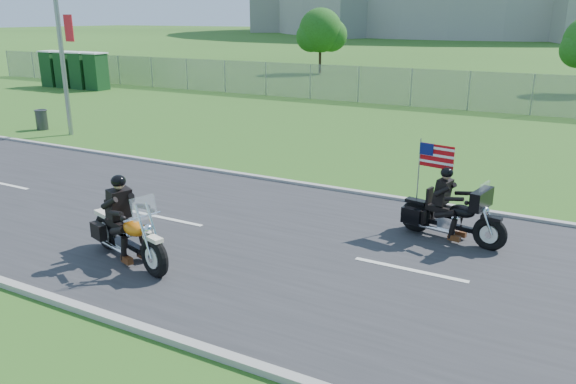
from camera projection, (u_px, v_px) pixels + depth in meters
The scene contains 13 objects.
ground at pixel (234, 235), 12.49m from camera, with size 420.00×420.00×0.00m, color #274A17.
road at pixel (234, 234), 12.49m from camera, with size 120.00×8.00×0.04m, color #28282B.
curb_north at pixel (314, 186), 15.88m from camera, with size 120.00×0.18×0.12m, color #9E9B93.
curb_south at pixel (95, 314), 9.08m from camera, with size 120.00×0.18×0.12m, color #9E9B93.
fence at pixel (359, 84), 31.24m from camera, with size 60.00×0.03×2.00m, color gray.
porta_toilet_a at pixel (97, 72), 36.40m from camera, with size 1.10×1.10×2.30m, color #123B18.
porta_toilet_b at pixel (81, 71), 37.03m from camera, with size 1.10×1.10×2.30m, color #123B18.
porta_toilet_c at pixel (66, 70), 37.67m from camera, with size 1.10×1.10×2.30m, color #123B18.
porta_toilet_d at pixel (52, 69), 38.31m from camera, with size 1.10×1.10×2.30m, color #123B18.
tree_fence_mid at pixel (321, 33), 46.39m from camera, with size 3.96×3.69×5.30m.
motorcycle_lead at pixel (128, 236), 10.94m from camera, with size 2.56×1.15×1.77m.
motorcycle_follow at pixel (451, 217), 11.99m from camera, with size 2.39×0.96×2.01m.
trash_can at pixel (42, 120), 23.87m from camera, with size 0.48×0.48×0.82m, color #3C3C41.
Camera 1 is at (6.59, -9.66, 4.66)m, focal length 35.00 mm.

